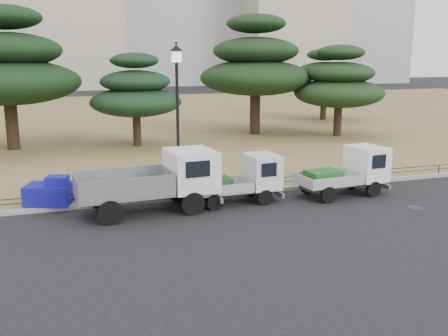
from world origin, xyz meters
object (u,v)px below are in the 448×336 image
object	(u,v)px
truck_large	(156,179)
tarp_pile	(50,193)
truck_kei_front	(242,179)
street_lamp	(177,95)
truck_kei_rear	(348,172)

from	to	relation	value
truck_large	tarp_pile	distance (m)	4.11
truck_kei_front	street_lamp	world-z (taller)	street_lamp
truck_large	street_lamp	world-z (taller)	street_lamp
truck_large	tarp_pile	size ratio (longest dim) A/B	2.69
truck_kei_front	street_lamp	bearing A→B (deg)	146.38
truck_large	tarp_pile	bearing A→B (deg)	151.91
truck_large	truck_kei_front	distance (m)	3.38
street_lamp	tarp_pile	world-z (taller)	street_lamp
truck_kei_rear	street_lamp	xyz separation A→B (m)	(-6.68, 1.68, 3.13)
truck_kei_front	truck_kei_rear	distance (m)	4.51
truck_kei_front	street_lamp	xyz separation A→B (m)	(-2.18, 1.35, 3.19)
truck_kei_rear	truck_large	bearing A→B (deg)	173.42
tarp_pile	street_lamp	bearing A→B (deg)	-1.68
truck_kei_front	tarp_pile	xyz separation A→B (m)	(-7.07, 1.50, -0.33)
truck_large	truck_kei_rear	bearing A→B (deg)	-5.12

